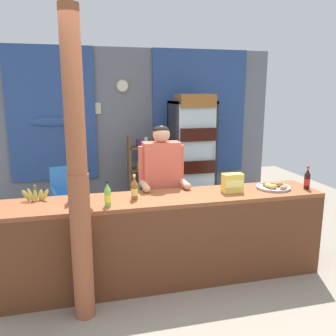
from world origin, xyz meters
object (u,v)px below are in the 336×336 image
snack_box_instant_noodle (232,183)px  soda_bottle_cola (307,179)px  stall_counter (171,232)px  bottle_shelf_rack (143,171)px  timber_post (78,180)px  pastry_tray (273,187)px  plastic_lawn_chair (67,192)px  soda_bottle_lime_soda (108,195)px  shopkeeper (162,178)px  drink_fridge (192,148)px  soda_bottle_iced_tea (134,189)px  banana_bunch (36,195)px  soda_bottle_grape_soda (73,187)px

snack_box_instant_noodle → soda_bottle_cola: bearing=-5.8°
stall_counter → bottle_shelf_rack: 2.44m
timber_post → pastry_tray: timber_post is taller
plastic_lawn_chair → soda_bottle_lime_soda: (0.45, -2.00, 0.51)m
stall_counter → snack_box_instant_noodle: snack_box_instant_noodle is taller
shopkeeper → drink_fridge: bearing=61.6°
plastic_lawn_chair → snack_box_instant_noodle: bearing=-46.7°
drink_fridge → soda_bottle_iced_tea: (-1.27, -2.12, -0.03)m
banana_bunch → soda_bottle_iced_tea: bearing=-11.0°
soda_bottle_cola → banana_bunch: size_ratio=0.93×
plastic_lawn_chair → soda_bottle_iced_tea: (0.72, -1.86, 0.51)m
timber_post → soda_bottle_lime_soda: timber_post is taller
stall_counter → plastic_lawn_chair: size_ratio=3.74×
shopkeeper → soda_bottle_grape_soda: bearing=-157.8°
timber_post → plastic_lawn_chair: timber_post is taller
stall_counter → soda_bottle_cola: soda_bottle_cola is taller
soda_bottle_lime_soda → pastry_tray: 1.80m
soda_bottle_iced_tea → snack_box_instant_noodle: (1.03, 0.01, -0.01)m
stall_counter → snack_box_instant_noodle: size_ratio=15.14×
plastic_lawn_chair → soda_bottle_grape_soda: size_ratio=2.57×
soda_bottle_iced_tea → snack_box_instant_noodle: size_ratio=1.16×
timber_post → soda_bottle_grape_soda: timber_post is taller
soda_bottle_grape_soda → soda_bottle_lime_soda: soda_bottle_grape_soda is taller
drink_fridge → banana_bunch: size_ratio=7.03×
drink_fridge → pastry_tray: 2.12m
plastic_lawn_chair → soda_bottle_cola: bearing=-36.9°
timber_post → soda_bottle_iced_tea: (0.52, 0.42, -0.22)m
plastic_lawn_chair → banana_bunch: (-0.21, -1.68, 0.47)m
stall_counter → soda_bottle_cola: size_ratio=12.78×
soda_bottle_grape_soda → snack_box_instant_noodle: bearing=-2.4°
snack_box_instant_noodle → bottle_shelf_rack: bearing=103.3°
soda_bottle_lime_soda → plastic_lawn_chair: bearing=102.6°
bottle_shelf_rack → soda_bottle_cola: 2.80m
plastic_lawn_chair → timber_post: bearing=-85.0°
drink_fridge → banana_bunch: drink_fridge is taller
stall_counter → snack_box_instant_noodle: (0.69, 0.11, 0.44)m
drink_fridge → pastry_tray: (0.25, -2.10, -0.11)m
timber_post → pastry_tray: 2.11m
bottle_shelf_rack → soda_bottle_iced_tea: size_ratio=4.99×
stall_counter → timber_post: size_ratio=1.25×
soda_bottle_iced_tea → pastry_tray: bearing=0.7°
timber_post → plastic_lawn_chair: 2.40m
shopkeeper → snack_box_instant_noodle: 0.80m
timber_post → soda_bottle_lime_soda: size_ratio=10.60×
bottle_shelf_rack → banana_bunch: size_ratio=4.56×
drink_fridge → bottle_shelf_rack: bearing=164.8°
drink_fridge → soda_bottle_cola: 2.27m
plastic_lawn_chair → shopkeeper: size_ratio=0.55×
soda_bottle_grape_soda → banana_bunch: size_ratio=1.24×
banana_bunch → stall_counter: bearing=-12.5°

